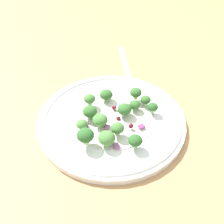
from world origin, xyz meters
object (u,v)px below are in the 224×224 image
Objects in this scene: broccoli_floret_0 at (106,95)px; broccoli_floret_1 at (100,120)px; plate at (112,119)px; broccoli_floret_2 at (117,128)px; fork at (126,68)px.

broccoli_floret_0 is 0.96× the size of broccoli_floret_1.
broccoli_floret_0 is at bearing -61.92° from plate.
broccoli_floret_0 is at bearing -62.94° from broccoli_floret_2.
plate is at bearing 118.08° from broccoli_floret_0.
plate is 10.21× the size of broccoli_floret_1.
broccoli_floret_0 is at bearing 86.75° from fork.
plate is at bearing 94.57° from fork.
broccoli_floret_1 is (-0.96, 7.42, 0.08)cm from broccoli_floret_0.
broccoli_floret_2 is (-2.14, 4.39, 2.37)cm from plate.
broccoli_floret_0 is at bearing -82.60° from broccoli_floret_1.
fork is at bearing -93.25° from broccoli_floret_0.
broccoli_floret_1 is at bearing 63.94° from plate.
broccoli_floret_0 is 0.15× the size of fork.
fork is at bearing -89.70° from broccoli_floret_1.
broccoli_floret_2 is at bearing 98.82° from fork.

